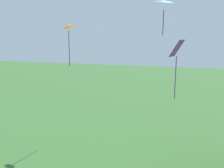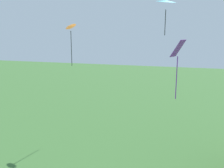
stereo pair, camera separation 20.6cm
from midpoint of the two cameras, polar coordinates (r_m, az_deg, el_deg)
kite_orange_delta at (r=19.68m, az=-9.11°, el=12.27°), size 1.05×1.00×3.27m
kite_cyan_delta at (r=17.93m, az=12.60°, el=17.94°), size 1.94×1.94×2.42m
kite_purple_streamer at (r=13.73m, az=15.19°, el=6.14°), size 0.80×0.92×3.21m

